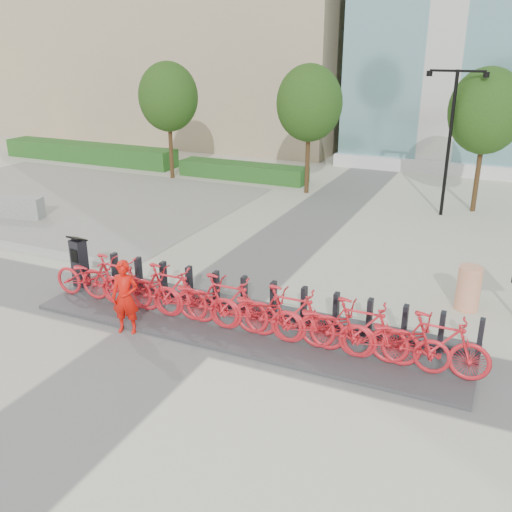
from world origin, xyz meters
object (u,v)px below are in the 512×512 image
at_px(worker_red, 125,297).
at_px(jersey_barrier, 16,207).
at_px(kiosk, 80,262).
at_px(construction_barrel, 469,288).
at_px(bike_0, 91,278).

bearing_deg(worker_red, jersey_barrier, 132.53).
relative_size(kiosk, construction_barrel, 1.27).
distance_m(bike_0, worker_red, 1.92).
xyz_separation_m(bike_0, kiosk, (-0.76, 0.50, 0.10)).
bearing_deg(worker_red, construction_barrel, 16.81).
relative_size(worker_red, jersey_barrier, 0.84).
xyz_separation_m(worker_red, construction_barrel, (6.52, 4.20, -0.29)).
bearing_deg(kiosk, jersey_barrier, 157.07).
height_order(bike_0, jersey_barrier, bike_0).
relative_size(worker_red, construction_barrel, 1.55).
bearing_deg(kiosk, bike_0, -24.10).
distance_m(bike_0, construction_barrel, 8.85).
xyz_separation_m(worker_red, jersey_barrier, (-8.73, 5.35, -0.44)).
bearing_deg(bike_0, construction_barrel, -68.09).
bearing_deg(construction_barrel, bike_0, -158.09).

